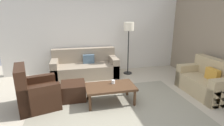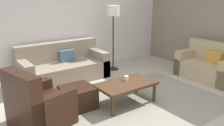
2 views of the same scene
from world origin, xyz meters
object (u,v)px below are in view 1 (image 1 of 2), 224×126
Objects in this scene: coffee_table at (110,88)px; cup at (113,82)px; couch_loveseat at (208,82)px; ottoman at (73,91)px; armchair_leather at (35,94)px; couch_main at (85,67)px; lamp_standing at (129,32)px.

coffee_table is 12.80× the size of cup.
ottoman is (-3.32, 0.49, -0.10)m from couch_loveseat.
armchair_leather reaches higher than couch_loveseat.
couch_main is 23.68× the size of cup.
couch_main is 3.63× the size of ottoman.
cup is at bearing -2.02° from armchair_leather.
armchair_leather is at bearing -148.05° from lamp_standing.
coffee_table is (0.82, -0.37, 0.16)m from ottoman.
couch_main is at bearing 102.42° from coffee_table.
couch_loveseat is at bearing -8.36° from ottoman.
coffee_table is 0.17m from cup.
cup is at bearing 174.68° from couch_loveseat.
couch_main reaches higher than coffee_table.
lamp_standing reaches higher than couch_main.
lamp_standing reaches higher than ottoman.
armchair_leather reaches higher than couch_main.
cup is (1.71, -0.06, 0.15)m from armchair_leather.
ottoman is 0.33× the size of lamp_standing.
couch_main is 1.87m from cup.
couch_loveseat is at bearing -2.66° from coffee_table.
armchair_leather is 1.74× the size of ottoman.
ottoman is at bearing 171.64° from couch_loveseat.
cup is 2.16m from lamp_standing.
lamp_standing is (1.01, 1.81, 1.05)m from coffee_table.
couch_main is 2.09× the size of armchair_leather.
lamp_standing is at bearing 38.17° from ottoman.
armchair_leather is 11.31× the size of cup.
coffee_table is at bearing -119.19° from lamp_standing.
couch_main reaches higher than cup.
cup is 0.05× the size of lamp_standing.
armchair_leather is (-1.20, -1.73, 0.01)m from couch_main.
couch_loveseat is (2.92, -2.02, 0.01)m from couch_main.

